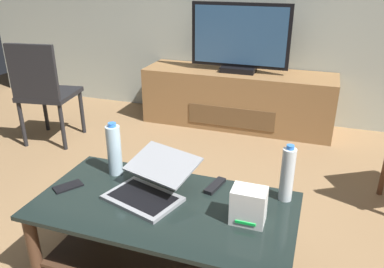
{
  "coord_description": "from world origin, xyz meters",
  "views": [
    {
      "loc": [
        0.68,
        -1.43,
        1.47
      ],
      "look_at": [
        0.02,
        0.46,
        0.6
      ],
      "focal_mm": 35.83,
      "sensor_mm": 36.0,
      "label": 1
    }
  ],
  "objects_px": {
    "side_chair": "(43,89)",
    "laptop": "(151,184)",
    "water_bottle_far": "(114,150)",
    "cell_phone": "(68,186)",
    "coffee_table": "(165,228)",
    "tv_remote": "(215,186)",
    "router_box": "(249,206)",
    "water_bottle_near": "(287,174)",
    "television": "(240,40)",
    "media_cabinet": "(237,98)"
  },
  "relations": [
    {
      "from": "side_chair",
      "to": "cell_phone",
      "type": "xyz_separation_m",
      "value": [
        1.11,
        -1.21,
        -0.06
      ]
    },
    {
      "from": "coffee_table",
      "to": "water_bottle_near",
      "type": "distance_m",
      "value": 0.64
    },
    {
      "from": "coffee_table",
      "to": "cell_phone",
      "type": "height_order",
      "value": "cell_phone"
    },
    {
      "from": "coffee_table",
      "to": "tv_remote",
      "type": "relative_size",
      "value": 7.68
    },
    {
      "from": "media_cabinet",
      "to": "water_bottle_near",
      "type": "relative_size",
      "value": 6.45
    },
    {
      "from": "coffee_table",
      "to": "cell_phone",
      "type": "relative_size",
      "value": 8.78
    },
    {
      "from": "media_cabinet",
      "to": "router_box",
      "type": "xyz_separation_m",
      "value": [
        0.54,
        -2.19,
        0.25
      ]
    },
    {
      "from": "television",
      "to": "laptop",
      "type": "distance_m",
      "value": 2.13
    },
    {
      "from": "coffee_table",
      "to": "media_cabinet",
      "type": "distance_m",
      "value": 2.19
    },
    {
      "from": "coffee_table",
      "to": "water_bottle_far",
      "type": "distance_m",
      "value": 0.5
    },
    {
      "from": "water_bottle_far",
      "to": "cell_phone",
      "type": "xyz_separation_m",
      "value": [
        -0.16,
        -0.21,
        -0.13
      ]
    },
    {
      "from": "media_cabinet",
      "to": "side_chair",
      "type": "distance_m",
      "value": 1.81
    },
    {
      "from": "router_box",
      "to": "water_bottle_near",
      "type": "relative_size",
      "value": 0.57
    },
    {
      "from": "side_chair",
      "to": "water_bottle_far",
      "type": "height_order",
      "value": "side_chair"
    },
    {
      "from": "side_chair",
      "to": "router_box",
      "type": "relative_size",
      "value": 5.59
    },
    {
      "from": "router_box",
      "to": "tv_remote",
      "type": "distance_m",
      "value": 0.32
    },
    {
      "from": "television",
      "to": "water_bottle_far",
      "type": "xyz_separation_m",
      "value": [
        -0.22,
        -1.97,
        -0.27
      ]
    },
    {
      "from": "television",
      "to": "router_box",
      "type": "relative_size",
      "value": 5.69
    },
    {
      "from": "television",
      "to": "water_bottle_far",
      "type": "distance_m",
      "value": 2.0
    },
    {
      "from": "router_box",
      "to": "tv_remote",
      "type": "bearing_deg",
      "value": 133.26
    },
    {
      "from": "router_box",
      "to": "tv_remote",
      "type": "height_order",
      "value": "router_box"
    },
    {
      "from": "coffee_table",
      "to": "laptop",
      "type": "bearing_deg",
      "value": 148.08
    },
    {
      "from": "laptop",
      "to": "water_bottle_near",
      "type": "relative_size",
      "value": 1.63
    },
    {
      "from": "water_bottle_near",
      "to": "side_chair",
      "type": "bearing_deg",
      "value": 156.12
    },
    {
      "from": "water_bottle_near",
      "to": "water_bottle_far",
      "type": "height_order",
      "value": "water_bottle_far"
    },
    {
      "from": "media_cabinet",
      "to": "television",
      "type": "xyz_separation_m",
      "value": [
        -0.0,
        -0.02,
        0.58
      ]
    },
    {
      "from": "television",
      "to": "router_box",
      "type": "distance_m",
      "value": 2.25
    },
    {
      "from": "laptop",
      "to": "water_bottle_far",
      "type": "relative_size",
      "value": 1.6
    },
    {
      "from": "television",
      "to": "coffee_table",
      "type": "bearing_deg",
      "value": -86.35
    },
    {
      "from": "side_chair",
      "to": "water_bottle_near",
      "type": "relative_size",
      "value": 3.19
    },
    {
      "from": "side_chair",
      "to": "router_box",
      "type": "bearing_deg",
      "value": -30.45
    },
    {
      "from": "router_box",
      "to": "tv_remote",
      "type": "relative_size",
      "value": 1.02
    },
    {
      "from": "media_cabinet",
      "to": "side_chair",
      "type": "xyz_separation_m",
      "value": [
        -1.49,
        -1.0,
        0.23
      ]
    },
    {
      "from": "water_bottle_far",
      "to": "tv_remote",
      "type": "distance_m",
      "value": 0.56
    },
    {
      "from": "coffee_table",
      "to": "router_box",
      "type": "height_order",
      "value": "router_box"
    },
    {
      "from": "water_bottle_far",
      "to": "water_bottle_near",
      "type": "bearing_deg",
      "value": 2.54
    },
    {
      "from": "side_chair",
      "to": "laptop",
      "type": "relative_size",
      "value": 1.96
    },
    {
      "from": "router_box",
      "to": "water_bottle_far",
      "type": "distance_m",
      "value": 0.79
    },
    {
      "from": "media_cabinet",
      "to": "router_box",
      "type": "height_order",
      "value": "router_box"
    },
    {
      "from": "tv_remote",
      "to": "water_bottle_far",
      "type": "bearing_deg",
      "value": -165.02
    },
    {
      "from": "tv_remote",
      "to": "coffee_table",
      "type": "bearing_deg",
      "value": -118.24
    },
    {
      "from": "tv_remote",
      "to": "water_bottle_near",
      "type": "bearing_deg",
      "value": 13.29
    },
    {
      "from": "television",
      "to": "router_box",
      "type": "bearing_deg",
      "value": -76.08
    },
    {
      "from": "router_box",
      "to": "cell_phone",
      "type": "xyz_separation_m",
      "value": [
        -0.92,
        -0.02,
        -0.08
      ]
    },
    {
      "from": "laptop",
      "to": "water_bottle_far",
      "type": "bearing_deg",
      "value": 153.71
    },
    {
      "from": "coffee_table",
      "to": "cell_phone",
      "type": "bearing_deg",
      "value": -177.65
    },
    {
      "from": "tv_remote",
      "to": "side_chair",
      "type": "bearing_deg",
      "value": 163.77
    },
    {
      "from": "router_box",
      "to": "cell_phone",
      "type": "distance_m",
      "value": 0.92
    },
    {
      "from": "television",
      "to": "cell_phone",
      "type": "distance_m",
      "value": 2.25
    },
    {
      "from": "media_cabinet",
      "to": "side_chair",
      "type": "relative_size",
      "value": 2.02
    }
  ]
}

